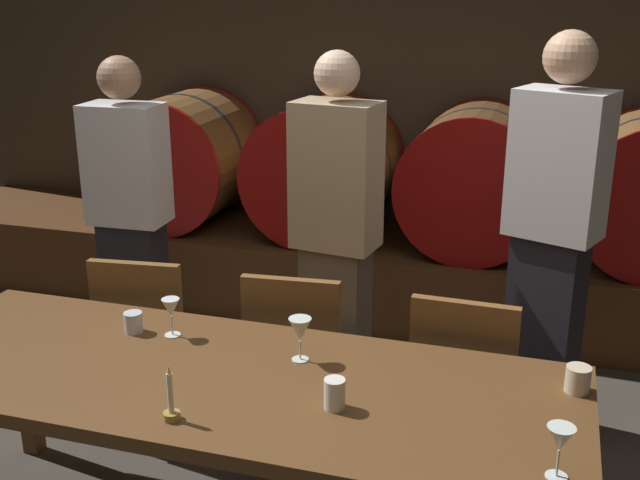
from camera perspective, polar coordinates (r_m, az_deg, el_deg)
The scene contains 19 objects.
back_wall at distance 5.18m, azimuth 7.03°, elevation 9.97°, with size 7.07×0.24×2.47m, color #473A2D.
barrel_shelf at distance 4.91m, azimuth 5.42°, elevation -2.54°, with size 6.36×0.90×0.47m, color #4C2D16.
wine_barrel_far_left at distance 5.17m, azimuth -9.96°, elevation 5.90°, with size 0.84×0.78×0.84m.
wine_barrel_center_left at distance 4.82m, azimuth 0.34°, elevation 5.26°, with size 0.84×0.78×0.84m.
wine_barrel_center_right at distance 4.65m, azimuth 11.36°, elevation 4.39°, with size 0.84×0.78×0.84m.
dining_table at distance 2.69m, azimuth -6.96°, elevation -11.07°, with size 2.38×0.85×0.74m.
chair_left at distance 3.56m, azimuth -12.39°, elevation -6.96°, with size 0.44×0.44×0.88m.
chair_center at distance 3.32m, azimuth -1.67°, elevation -8.50°, with size 0.44×0.44×0.88m.
chair_right at distance 3.16m, azimuth 10.50°, elevation -10.30°, with size 0.41×0.41×0.88m.
guest_left at distance 4.07m, azimuth -13.71°, elevation 1.62°, with size 0.39×0.25×1.65m.
guest_center at distance 3.62m, azimuth 1.17°, elevation 0.52°, with size 0.41×0.29×1.71m.
guest_right at distance 3.53m, azimuth 16.63°, elevation 0.24°, with size 0.44×0.36×1.81m.
candle_center at distance 2.42m, azimuth -10.84°, elevation -11.83°, with size 0.05×0.05×0.18m.
wine_glass_left at distance 2.92m, azimuth -10.86°, elevation -4.99°, with size 0.07×0.07×0.15m.
wine_glass_center at distance 2.69m, azimuth -1.47°, elevation -6.65°, with size 0.08×0.08×0.16m.
wine_glass_right at distance 2.19m, azimuth 17.19°, elevation -13.83°, with size 0.08×0.08×0.15m.
cup_left at distance 3.00m, azimuth -13.51°, elevation -5.88°, with size 0.07×0.07×0.08m, color silver.
cup_center at distance 2.43m, azimuth 1.08°, elevation -11.19°, with size 0.07×0.07×0.10m, color white.
cup_right at distance 2.65m, azimuth 18.36°, elevation -9.66°, with size 0.08×0.08×0.09m, color beige.
Camera 1 is at (0.89, -2.23, 2.00)m, focal length 43.71 mm.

